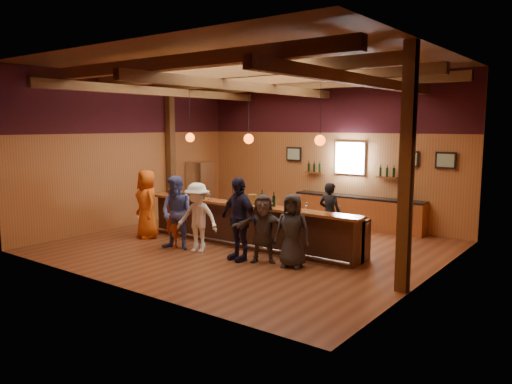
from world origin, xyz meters
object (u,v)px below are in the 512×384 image
back_bar_cabinet (358,212)px  ice_bucket (252,199)px  customer_redvest (172,217)px  customer_denim (177,213)px  customer_orange (147,204)px  customer_dark (292,231)px  customer_brown (263,228)px  stainless_fridge (200,188)px  bartender (330,213)px  customer_navy (238,219)px  bottle_a (262,199)px  bar_counter (253,225)px  customer_white (197,217)px

back_bar_cabinet → ice_bucket: bearing=-104.9°
customer_redvest → customer_denim: customer_denim is taller
customer_orange → customer_dark: bearing=19.7°
ice_bucket → customer_brown: bearing=-41.8°
stainless_fridge → customer_denim: (2.88, -3.88, 0.01)m
customer_redvest → bartender: bartender is taller
back_bar_cabinet → customer_redvest: bearing=-118.7°
back_bar_cabinet → stainless_fridge: (-5.30, -1.12, 0.42)m
customer_dark → ice_bucket: size_ratio=6.73×
customer_dark → ice_bucket: customer_dark is taller
customer_navy → stainless_fridge: bearing=152.1°
bottle_a → bartender: bearing=52.2°
bartender → ice_bucket: size_ratio=6.80×
back_bar_cabinet → stainless_fridge: size_ratio=2.22×
back_bar_cabinet → customer_brown: size_ratio=2.60×
bottle_a → customer_navy: bearing=-81.6°
stainless_fridge → customer_navy: (4.69, -3.74, 0.04)m
bar_counter → customer_navy: 1.48m
bottle_a → ice_bucket: bearing=-162.3°
bar_counter → customer_dark: size_ratio=3.96×
bartender → customer_redvest: bearing=39.7°
bar_counter → customer_orange: customer_orange is taller
customer_brown → bartender: 2.39m
customer_denim → customer_brown: bearing=-7.8°
stainless_fridge → customer_dark: (5.97, -3.49, -0.10)m
customer_white → customer_brown: customer_white is taller
customer_orange → customer_redvest: bearing=6.1°
bartender → customer_white: bearing=48.5°
back_bar_cabinet → customer_orange: size_ratio=2.16×
customer_orange → stainless_fridge: bearing=130.5°
customer_brown → bottle_a: (-0.73, 0.95, 0.48)m
back_bar_cabinet → bartender: size_ratio=2.49×
customer_redvest → ice_bucket: (1.67, 1.10, 0.48)m
stainless_fridge → customer_navy: bearing=-38.6°
back_bar_cabinet → customer_dark: (0.67, -4.61, 0.32)m
bartender → ice_bucket: 2.05m
bartender → customer_dark: bearing=97.7°
ice_bucket → bottle_a: bearing=17.7°
bottle_a → bar_counter: bearing=157.5°
customer_dark → bar_counter: bearing=135.2°
customer_orange → customer_dark: (4.67, -0.02, -0.13)m
customer_white → bartender: size_ratio=1.04×
back_bar_cabinet → customer_dark: size_ratio=2.51×
bar_counter → customer_white: 1.51m
stainless_fridge → bartender: 5.75m
customer_brown → bottle_a: size_ratio=4.20×
stainless_fridge → customer_denim: bearing=-53.4°
back_bar_cabinet → customer_brown: customer_brown is taller
customer_denim → bottle_a: bearing=22.1°
customer_brown → customer_dark: (0.72, 0.07, 0.03)m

